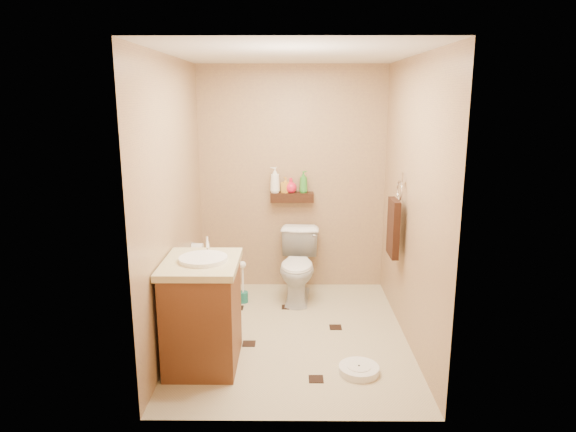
{
  "coord_description": "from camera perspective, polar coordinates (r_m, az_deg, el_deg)",
  "views": [
    {
      "loc": [
        -0.01,
        -4.22,
        2.08
      ],
      "look_at": [
        -0.04,
        0.25,
        1.03
      ],
      "focal_mm": 32.0,
      "sensor_mm": 36.0,
      "label": 1
    }
  ],
  "objects": [
    {
      "name": "wall_back",
      "position": [
        5.54,
        0.46,
        4.09
      ],
      "size": [
        2.0,
        0.04,
        2.4
      ],
      "primitive_type": "cube",
      "color": "#A17A5C",
      "rests_on": "ground"
    },
    {
      "name": "bottle_a",
      "position": [
        5.46,
        -1.46,
        4.04
      ],
      "size": [
        0.13,
        0.13,
        0.28
      ],
      "primitive_type": "imported",
      "rotation": [
        0.0,
        0.0,
        4.98
      ],
      "color": "white",
      "rests_on": "wall_shelf"
    },
    {
      "name": "toilet",
      "position": [
        5.33,
        1.14,
        -5.59
      ],
      "size": [
        0.45,
        0.73,
        0.72
      ],
      "primitive_type": "imported",
      "rotation": [
        0.0,
        0.0,
        -0.07
      ],
      "color": "white",
      "rests_on": "ground"
    },
    {
      "name": "bottle_c",
      "position": [
        5.47,
        0.33,
        3.44
      ],
      "size": [
        0.16,
        0.16,
        0.16
      ],
      "primitive_type": "imported",
      "rotation": [
        0.0,
        0.0,
        5.07
      ],
      "color": "red",
      "rests_on": "wall_shelf"
    },
    {
      "name": "towel_ring",
      "position": [
        4.7,
        11.68,
        -1.01
      ],
      "size": [
        0.12,
        0.3,
        0.76
      ],
      "color": "silver",
      "rests_on": "wall_right"
    },
    {
      "name": "toilet_brush",
      "position": [
        5.33,
        -5.03,
        -7.96
      ],
      "size": [
        0.1,
        0.1,
        0.44
      ],
      "color": "#1A6A5D",
      "rests_on": "ground"
    },
    {
      "name": "toilet_paper",
      "position": [
        5.17,
        -10.04,
        -3.6
      ],
      "size": [
        0.12,
        0.11,
        0.12
      ],
      "color": "white",
      "rests_on": "wall_left"
    },
    {
      "name": "wall_front",
      "position": [
        3.09,
        0.53,
        -3.26
      ],
      "size": [
        2.0,
        0.04,
        2.4
      ],
      "primitive_type": "cube",
      "color": "#A17A5C",
      "rests_on": "ground"
    },
    {
      "name": "wall_left",
      "position": [
        4.42,
        -12.6,
        1.44
      ],
      "size": [
        0.04,
        2.5,
        2.4
      ],
      "primitive_type": "cube",
      "color": "#A17A5C",
      "rests_on": "ground"
    },
    {
      "name": "bottle_b",
      "position": [
        5.47,
        -0.26,
        3.48
      ],
      "size": [
        0.11,
        0.11,
        0.17
      ],
      "primitive_type": "imported",
      "rotation": [
        0.0,
        0.0,
        3.94
      ],
      "color": "gold",
      "rests_on": "wall_shelf"
    },
    {
      "name": "ceiling",
      "position": [
        4.23,
        0.52,
        17.59
      ],
      "size": [
        2.0,
        2.5,
        0.02
      ],
      "primitive_type": "cube",
      "color": "silver",
      "rests_on": "wall_back"
    },
    {
      "name": "bottle_d",
      "position": [
        5.46,
        1.72,
        3.82
      ],
      "size": [
        0.12,
        0.12,
        0.23
      ],
      "primitive_type": "imported",
      "rotation": [
        0.0,
        0.0,
        1.98
      ],
      "color": "#378F2F",
      "rests_on": "wall_shelf"
    },
    {
      "name": "bathroom_scale",
      "position": [
        4.14,
        7.88,
        -16.54
      ],
      "size": [
        0.41,
        0.41,
        0.06
      ],
      "rotation": [
        0.0,
        0.0,
        0.4
      ],
      "color": "white",
      "rests_on": "ground"
    },
    {
      "name": "ground",
      "position": [
        4.7,
        0.45,
        -13.02
      ],
      "size": [
        2.5,
        2.5,
        0.0
      ],
      "primitive_type": "plane",
      "color": "#C5B890",
      "rests_on": "ground"
    },
    {
      "name": "vanity",
      "position": [
        4.12,
        -9.46,
        -10.38
      ],
      "size": [
        0.58,
        0.7,
        0.99
      ],
      "rotation": [
        0.0,
        0.0,
        -0.0
      ],
      "color": "brown",
      "rests_on": "ground"
    },
    {
      "name": "wall_right",
      "position": [
        4.42,
        13.55,
        1.4
      ],
      "size": [
        0.04,
        2.5,
        2.4
      ],
      "primitive_type": "cube",
      "color": "#A17A5C",
      "rests_on": "ground"
    },
    {
      "name": "wall_shelf",
      "position": [
        5.49,
        0.46,
        2.1
      ],
      "size": [
        0.46,
        0.14,
        0.1
      ],
      "primitive_type": "cube",
      "color": "#381E0F",
      "rests_on": "wall_back"
    },
    {
      "name": "floor_accents",
      "position": [
        4.67,
        0.85,
        -13.17
      ],
      "size": [
        1.22,
        1.46,
        0.01
      ],
      "color": "black",
      "rests_on": "ground"
    }
  ]
}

